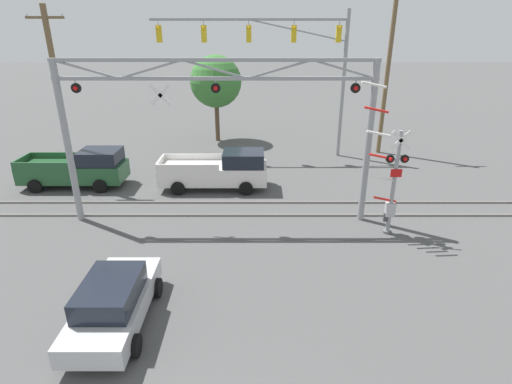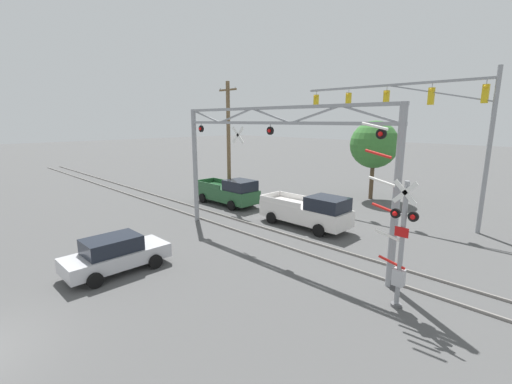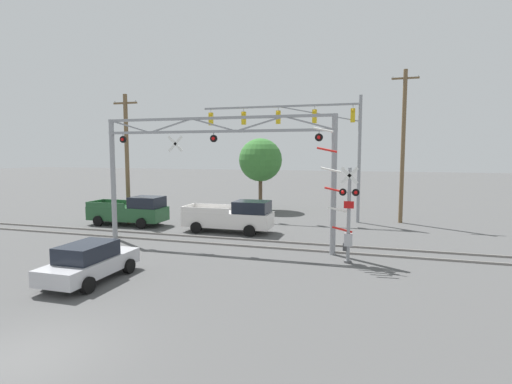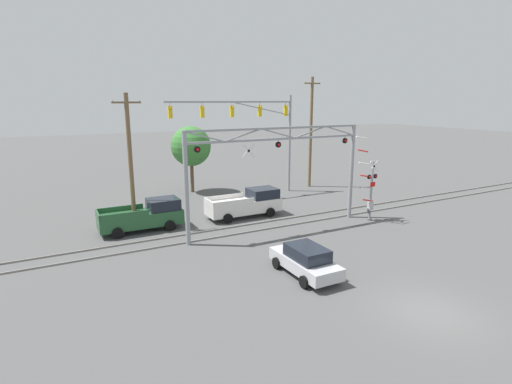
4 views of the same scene
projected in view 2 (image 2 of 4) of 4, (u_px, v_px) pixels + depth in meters
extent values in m
cube|color=gray|center=(273.00, 242.00, 17.43)|extent=(80.00, 0.08, 0.10)
cube|color=gray|center=(291.00, 236.00, 18.43)|extent=(80.00, 0.08, 0.10)
cylinder|color=gray|center=(195.00, 167.00, 20.81)|extent=(0.28, 0.28, 6.78)
cylinder|color=gray|center=(396.00, 199.00, 12.28)|extent=(0.28, 0.28, 6.78)
cube|color=gray|center=(270.00, 123.00, 16.01)|extent=(12.63, 0.14, 0.14)
cube|color=gray|center=(270.00, 108.00, 15.87)|extent=(12.63, 0.14, 0.14)
cube|color=gray|center=(206.00, 116.00, 19.35)|extent=(2.49, 0.08, 0.76)
cube|color=gray|center=(235.00, 116.00, 17.64)|extent=(2.49, 0.08, 0.76)
cube|color=gray|center=(270.00, 115.00, 15.94)|extent=(2.49, 0.08, 0.76)
cube|color=gray|center=(314.00, 115.00, 14.23)|extent=(2.49, 0.08, 0.76)
cube|color=gray|center=(370.00, 114.00, 12.53)|extent=(2.49, 0.08, 0.76)
cylinder|color=black|center=(201.00, 129.00, 19.83)|extent=(0.38, 0.10, 0.38)
sphere|color=red|center=(200.00, 129.00, 19.78)|extent=(0.18, 0.18, 0.18)
cylinder|color=gray|center=(201.00, 125.00, 19.78)|extent=(0.04, 0.04, 0.10)
cylinder|color=black|center=(270.00, 131.00, 16.08)|extent=(0.38, 0.10, 0.38)
sphere|color=red|center=(269.00, 131.00, 16.03)|extent=(0.18, 0.18, 0.18)
cylinder|color=gray|center=(270.00, 126.00, 16.03)|extent=(0.04, 0.04, 0.10)
cylinder|color=black|center=(381.00, 134.00, 12.33)|extent=(0.38, 0.10, 0.38)
sphere|color=red|center=(380.00, 134.00, 12.28)|extent=(0.18, 0.18, 0.18)
cylinder|color=gray|center=(382.00, 127.00, 12.28)|extent=(0.04, 0.04, 0.10)
cube|color=white|center=(238.00, 135.00, 17.56)|extent=(0.88, 0.03, 0.88)
cube|color=white|center=(238.00, 135.00, 17.56)|extent=(0.88, 0.03, 0.88)
cylinder|color=black|center=(238.00, 135.00, 17.54)|extent=(0.04, 0.04, 0.02)
cylinder|color=gray|center=(401.00, 246.00, 11.10)|extent=(0.16, 0.16, 4.29)
cylinder|color=#59595B|center=(396.00, 305.00, 11.53)|extent=(0.35, 0.35, 0.10)
cube|color=white|center=(405.00, 192.00, 10.66)|extent=(0.78, 0.03, 0.78)
cube|color=white|center=(405.00, 192.00, 10.66)|extent=(0.78, 0.03, 0.78)
cylinder|color=black|center=(405.00, 193.00, 10.64)|extent=(0.04, 0.04, 0.02)
cylinder|color=black|center=(396.00, 213.00, 11.08)|extent=(0.32, 0.09, 0.32)
sphere|color=red|center=(395.00, 214.00, 11.04)|extent=(0.16, 0.16, 0.16)
cylinder|color=black|center=(413.00, 217.00, 10.70)|extent=(0.32, 0.09, 0.32)
sphere|color=red|center=(413.00, 217.00, 10.65)|extent=(0.16, 0.16, 0.16)
cube|color=gray|center=(404.00, 215.00, 10.89)|extent=(0.64, 0.06, 0.06)
cube|color=red|center=(402.00, 232.00, 10.93)|extent=(0.44, 0.02, 0.32)
cube|color=#B2B2B7|center=(399.00, 277.00, 11.33)|extent=(0.36, 0.28, 0.56)
cylinder|color=red|center=(392.00, 262.00, 11.43)|extent=(0.91, 0.09, 0.27)
cylinder|color=white|center=(388.00, 236.00, 11.37)|extent=(0.91, 0.09, 0.27)
cylinder|color=red|center=(385.00, 209.00, 11.32)|extent=(0.91, 0.09, 0.27)
cylinder|color=white|center=(382.00, 181.00, 11.26)|extent=(0.91, 0.09, 0.27)
cylinder|color=red|center=(378.00, 154.00, 11.21)|extent=(0.91, 0.09, 0.27)
cylinder|color=white|center=(375.00, 126.00, 11.15)|extent=(0.91, 0.09, 0.27)
cube|color=#3F3F42|center=(394.00, 286.00, 11.47)|extent=(0.24, 0.12, 0.36)
cylinder|color=gray|center=(488.00, 153.00, 18.14)|extent=(0.24, 0.24, 8.89)
cube|color=gray|center=(387.00, 85.00, 21.38)|extent=(11.66, 0.14, 0.14)
cube|color=gray|center=(436.00, 93.00, 19.49)|extent=(5.85, 0.08, 1.28)
cylinder|color=gray|center=(316.00, 93.00, 25.09)|extent=(0.04, 0.04, 0.30)
cube|color=gold|center=(316.00, 101.00, 25.22)|extent=(0.30, 0.26, 0.96)
sphere|color=yellow|center=(315.00, 96.00, 25.03)|extent=(0.18, 0.18, 0.18)
cylinder|color=gray|center=(349.00, 90.00, 23.25)|extent=(0.04, 0.04, 0.30)
cube|color=gold|center=(348.00, 100.00, 23.38)|extent=(0.30, 0.26, 0.96)
sphere|color=yellow|center=(347.00, 95.00, 23.19)|extent=(0.18, 0.18, 0.18)
cylinder|color=gray|center=(387.00, 88.00, 21.41)|extent=(0.04, 0.04, 0.30)
cube|color=gold|center=(386.00, 98.00, 21.54)|extent=(0.30, 0.26, 0.96)
sphere|color=yellow|center=(386.00, 92.00, 21.35)|extent=(0.18, 0.18, 0.18)
cylinder|color=gray|center=(432.00, 85.00, 19.57)|extent=(0.04, 0.04, 0.30)
cube|color=gold|center=(431.00, 96.00, 19.70)|extent=(0.30, 0.26, 0.96)
sphere|color=yellow|center=(431.00, 90.00, 19.51)|extent=(0.18, 0.18, 0.18)
cylinder|color=gray|center=(487.00, 81.00, 17.73)|extent=(0.04, 0.04, 0.30)
cube|color=gold|center=(485.00, 94.00, 17.86)|extent=(0.30, 0.26, 0.96)
sphere|color=yellow|center=(486.00, 87.00, 17.67)|extent=(0.18, 0.18, 0.18)
cube|color=silver|center=(304.00, 213.00, 20.12)|extent=(5.54, 1.87, 0.92)
cube|color=black|center=(328.00, 204.00, 18.86)|extent=(2.08, 1.72, 0.72)
cube|color=silver|center=(280.00, 202.00, 20.16)|extent=(3.06, 0.08, 0.33)
cube|color=silver|center=(298.00, 197.00, 21.40)|extent=(3.06, 0.08, 0.33)
cube|color=silver|center=(270.00, 196.00, 21.87)|extent=(0.10, 1.79, 0.33)
cylinder|color=black|center=(319.00, 230.00, 18.37)|extent=(0.70, 0.24, 0.70)
cylinder|color=black|center=(338.00, 223.00, 19.68)|extent=(0.70, 0.24, 0.70)
cylinder|color=black|center=(272.00, 218.00, 20.74)|extent=(0.70, 0.24, 0.70)
cylinder|color=black|center=(291.00, 212.00, 22.06)|extent=(0.70, 0.24, 0.70)
cube|color=#23512D|center=(226.00, 194.00, 25.44)|extent=(5.36, 1.87, 0.92)
cube|color=black|center=(240.00, 185.00, 24.22)|extent=(2.01, 1.72, 0.72)
cube|color=#23512D|center=(207.00, 185.00, 25.46)|extent=(2.95, 0.08, 0.33)
cube|color=#23512D|center=(226.00, 182.00, 26.70)|extent=(2.95, 0.08, 0.33)
cube|color=#23512D|center=(205.00, 181.00, 27.13)|extent=(0.10, 1.79, 0.33)
cylinder|color=black|center=(232.00, 206.00, 23.73)|extent=(0.70, 0.24, 0.70)
cylinder|color=black|center=(251.00, 201.00, 25.04)|extent=(0.70, 0.24, 0.70)
cylinder|color=black|center=(203.00, 198.00, 26.03)|extent=(0.70, 0.24, 0.70)
cylinder|color=black|center=(222.00, 194.00, 27.34)|extent=(0.70, 0.24, 0.70)
cube|color=#B7B7BC|center=(117.00, 257.00, 14.14)|extent=(1.71, 4.12, 0.59)
cube|color=black|center=(112.00, 245.00, 13.91)|extent=(1.46, 2.14, 0.61)
cylinder|color=black|center=(136.00, 251.00, 15.66)|extent=(0.24, 0.60, 0.60)
cylinder|color=black|center=(155.00, 261.00, 14.46)|extent=(0.24, 0.60, 0.60)
cylinder|color=black|center=(79.00, 267.00, 13.95)|extent=(0.24, 0.60, 0.60)
cylinder|color=black|center=(95.00, 280.00, 12.75)|extent=(0.24, 0.60, 0.60)
cylinder|color=brown|center=(229.00, 144.00, 25.29)|extent=(0.28, 0.28, 8.89)
cube|color=brown|center=(228.00, 90.00, 24.50)|extent=(1.80, 0.12, 0.12)
cylinder|color=silver|center=(220.00, 89.00, 25.05)|extent=(0.08, 0.08, 0.12)
cylinder|color=silver|center=(235.00, 88.00, 23.92)|extent=(0.08, 0.08, 0.12)
cylinder|color=brown|center=(372.00, 180.00, 27.10)|extent=(0.32, 0.32, 3.03)
sphere|color=#387533|center=(374.00, 145.00, 26.53)|extent=(3.66, 3.66, 3.66)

